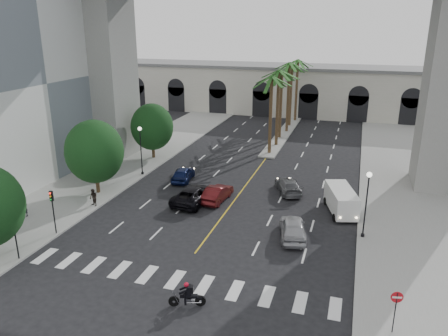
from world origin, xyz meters
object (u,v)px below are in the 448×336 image
lamp_post_right (367,199)px  car_c (194,195)px  traffic_signal_near (14,227)px  pedestrian_b (93,198)px  car_b (217,193)px  do_not_enter_sign (396,304)px  car_d (288,186)px  car_a (293,228)px  car_e (183,174)px  pedestrian_a (24,207)px  motorcycle_rider (188,295)px  lamp_post_left_far (141,147)px  cargo_van (341,200)px  traffic_signal_far (53,205)px

lamp_post_right → car_c: bearing=169.7°
traffic_signal_near → pedestrian_b: (-0.20, 9.49, -1.58)m
car_b → do_not_enter_sign: 20.57m
traffic_signal_near → car_d: traffic_signal_near is taller
car_a → car_c: car_a is taller
car_d → car_e: (-10.98, 0.02, 0.04)m
car_c → car_d: car_c is taller
car_e → pedestrian_a: size_ratio=2.55×
motorcycle_rider → car_a: car_a is taller
pedestrian_b → car_d: bearing=53.9°
lamp_post_left_far → car_a: (17.67, -9.48, -2.42)m
cargo_van → pedestrian_b: cargo_van is taller
lamp_post_right → lamp_post_left_far: bearing=160.7°
car_a → car_d: car_a is taller
pedestrian_a → pedestrian_b: 5.61m
car_c → do_not_enter_sign: (16.37, -13.53, 1.13)m
lamp_post_right → pedestrian_b: 23.04m
traffic_signal_far → car_c: traffic_signal_far is taller
lamp_post_right → traffic_signal_near: size_ratio=1.47×
lamp_post_right → traffic_signal_far: size_ratio=1.47×
traffic_signal_far → do_not_enter_sign: 24.69m
traffic_signal_near → car_c: size_ratio=0.65×
car_e → traffic_signal_far: bearing=65.0°
car_b → do_not_enter_sign: bearing=139.9°
car_b → cargo_van: bearing=-171.6°
car_c → car_e: size_ratio=1.31×
motorcycle_rider → car_e: motorcycle_rider is taller
lamp_post_left_far → car_e: size_ratio=1.26×
pedestrian_a → car_d: bearing=30.0°
car_a → car_b: car_a is taller
motorcycle_rider → do_not_enter_sign: 11.28m
car_a → motorcycle_rider: bearing=54.0°
lamp_post_right → traffic_signal_near: lamp_post_right is taller
traffic_signal_far → do_not_enter_sign: bearing=-10.2°
pedestrian_a → do_not_enter_sign: bearing=-13.8°
lamp_post_right → car_b: lamp_post_right is taller
car_b → car_d: car_b is taller
car_a → do_not_enter_sign: (6.73, -9.37, 1.10)m
cargo_van → pedestrian_a: 26.83m
lamp_post_left_far → car_c: bearing=-33.5°
traffic_signal_near → car_e: 18.98m
lamp_post_right → motorcycle_rider: (-9.58, -11.78, -2.51)m
car_b → lamp_post_right: bearing=169.1°
car_b → pedestrian_a: bearing=35.2°
traffic_signal_near → pedestrian_a: 7.55m
traffic_signal_near → lamp_post_right: bearing=24.8°
car_d → do_not_enter_sign: size_ratio=1.81×
pedestrian_a → car_a: bearing=6.5°
car_b → do_not_enter_sign: size_ratio=1.70×
traffic_signal_near → pedestrian_a: (-4.48, 5.88, -1.53)m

